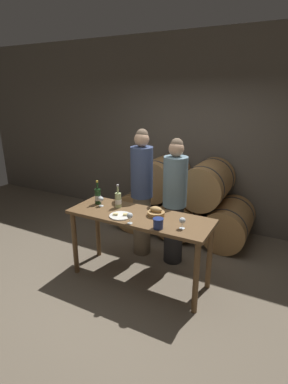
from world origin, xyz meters
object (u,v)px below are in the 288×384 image
at_px(person_left, 142,192).
at_px(wine_glass_left, 130,216).
at_px(person_right, 175,201).
at_px(bread_basket, 156,212).
at_px(wine_bottle_white, 118,200).
at_px(cheese_plate, 121,216).
at_px(tasting_table, 139,225).
at_px(blue_crock, 158,223).
at_px(wine_glass_center, 182,221).
at_px(wine_glass_far_left, 101,199).
at_px(wine_bottle_red, 98,196).

bearing_deg(person_left, wine_glass_left, -69.76).
relative_size(person_left, person_right, 1.05).
distance_m(bread_basket, wine_glass_left, 0.37).
xyz_separation_m(person_right, bread_basket, (-0.01, -0.55, 0.04)).
bearing_deg(wine_bottle_white, cheese_plate, -52.28).
height_order(tasting_table, blue_crock, blue_crock).
relative_size(bread_basket, wine_glass_left, 1.59).
bearing_deg(tasting_table, wine_bottle_white, 165.68).
distance_m(person_right, blue_crock, 0.86).
bearing_deg(person_left, blue_crock, -52.23).
bearing_deg(cheese_plate, wine_bottle_white, 127.72).
relative_size(person_right, wine_glass_left, 13.45).
xyz_separation_m(tasting_table, person_right, (0.20, 0.62, 0.13)).
distance_m(person_right, wine_glass_center, 0.83).
height_order(blue_crock, wine_glass_left, wine_glass_left).
bearing_deg(bread_basket, person_right, 88.82).
bearing_deg(wine_glass_far_left, person_right, 37.82).
height_order(wine_bottle_white, wine_glass_far_left, wine_bottle_white).
bearing_deg(wine_glass_left, person_right, 78.93).
bearing_deg(wine_glass_left, wine_glass_center, 14.98).
xyz_separation_m(person_left, blue_crock, (0.65, -0.84, 0.01)).
height_order(tasting_table, wine_glass_left, wine_glass_left).
distance_m(wine_bottle_white, cheese_plate, 0.31).
relative_size(person_left, bread_basket, 8.88).
bearing_deg(wine_glass_far_left, blue_crock, -15.13).
bearing_deg(tasting_table, wine_bottle_red, 173.70).
distance_m(blue_crock, wine_glass_center, 0.26).
bearing_deg(wine_glass_center, wine_bottle_red, 171.58).
xyz_separation_m(wine_glass_far_left, wine_glass_left, (0.59, -0.28, 0.00)).
height_order(tasting_table, wine_bottle_red, wine_bottle_red).
distance_m(tasting_table, person_right, 0.66).
bearing_deg(wine_glass_far_left, cheese_plate, -22.62).
distance_m(tasting_table, wine_bottle_white, 0.43).
bearing_deg(person_right, wine_glass_center, -62.03).
distance_m(blue_crock, wine_glass_left, 0.33).
distance_m(person_right, wine_bottle_red, 1.01).
bearing_deg(wine_glass_left, wine_glass_far_left, 154.46).
height_order(wine_bottle_red, blue_crock, wine_bottle_red).
relative_size(person_right, wine_bottle_white, 5.76).
relative_size(wine_glass_left, wine_glass_center, 1.00).
bearing_deg(tasting_table, bread_basket, 20.91).
distance_m(blue_crock, cheese_plate, 0.54).
height_order(person_left, cheese_plate, person_left).
xyz_separation_m(blue_crock, bread_basket, (-0.17, 0.30, -0.02)).
relative_size(person_left, wine_glass_center, 14.13).
height_order(wine_bottle_white, cheese_plate, wine_bottle_white).
height_order(person_right, blue_crock, person_right).
relative_size(tasting_table, wine_glass_center, 13.59).
relative_size(tasting_table, blue_crock, 14.99).
relative_size(wine_bottle_red, bread_basket, 1.53).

